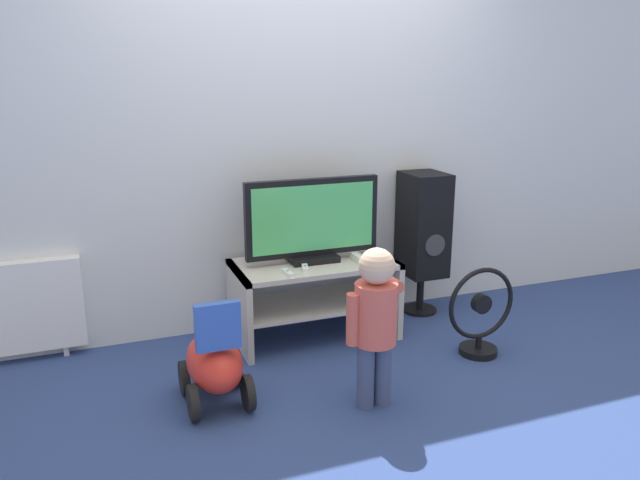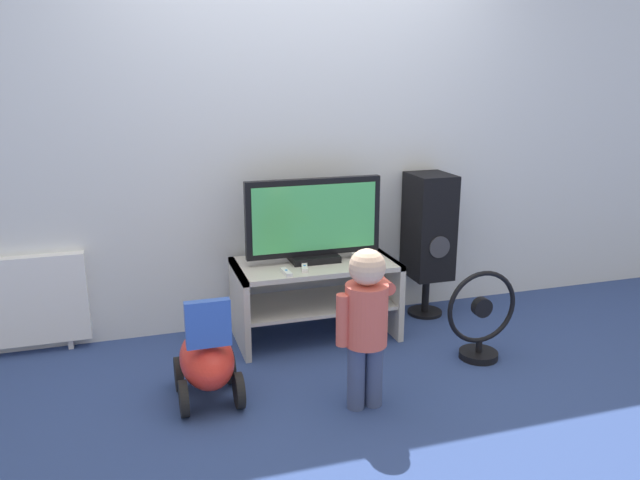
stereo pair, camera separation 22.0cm
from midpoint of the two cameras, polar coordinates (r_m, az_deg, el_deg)
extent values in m
plane|color=navy|center=(3.79, -0.84, -10.23)|extent=(16.00, 16.00, 0.00)
cube|color=silver|center=(4.00, -3.90, 10.48)|extent=(10.00, 0.06, 2.60)
cube|color=beige|center=(3.84, -2.19, -2.24)|extent=(0.99, 0.52, 0.03)
cube|color=beige|center=(3.93, -2.15, -5.79)|extent=(0.95, 0.48, 0.02)
cube|color=beige|center=(3.80, -9.03, -6.30)|extent=(0.04, 0.52, 0.49)
cube|color=beige|center=(4.09, 4.22, -4.60)|extent=(0.04, 0.52, 0.49)
cube|color=black|center=(3.86, -2.32, -1.64)|extent=(0.30, 0.20, 0.04)
cube|color=black|center=(3.79, -2.36, 2.09)|extent=(0.84, 0.05, 0.47)
cube|color=#4CBF66|center=(3.76, -2.23, 2.00)|extent=(0.77, 0.01, 0.40)
cube|color=white|center=(3.83, 1.99, -1.76)|extent=(0.05, 0.20, 0.04)
cube|color=#3F8CE5|center=(3.74, 2.59, -2.18)|extent=(0.03, 0.00, 0.01)
cube|color=white|center=(3.61, -4.71, -3.03)|extent=(0.04, 0.13, 0.02)
cylinder|color=#337FD8|center=(3.61, -4.72, -2.83)|extent=(0.01, 0.01, 0.00)
cube|color=white|center=(3.69, -3.08, -2.57)|extent=(0.07, 0.13, 0.02)
cylinder|color=#337FD8|center=(3.69, -3.08, -2.37)|extent=(0.01, 0.01, 0.00)
cylinder|color=#3F4C72|center=(3.16, 2.15, -12.30)|extent=(0.09, 0.09, 0.34)
cylinder|color=#3F4C72|center=(3.20, 3.74, -12.00)|extent=(0.09, 0.09, 0.34)
cylinder|color=#D1594C|center=(3.04, 3.04, -6.76)|extent=(0.21, 0.21, 0.31)
sphere|color=beige|center=(2.96, 3.10, -2.42)|extent=(0.18, 0.18, 0.18)
cylinder|color=#D1594C|center=(3.00, 0.91, -7.30)|extent=(0.06, 0.06, 0.26)
cylinder|color=#D1594C|center=(3.16, 4.13, -3.68)|extent=(0.06, 0.26, 0.06)
sphere|color=beige|center=(3.27, 3.17, -3.00)|extent=(0.08, 0.08, 0.08)
cube|color=white|center=(3.31, 2.89, -2.80)|extent=(0.03, 0.13, 0.02)
cylinder|color=black|center=(4.43, 7.66, -6.34)|extent=(0.24, 0.24, 0.02)
cylinder|color=black|center=(4.39, 7.72, -4.78)|extent=(0.05, 0.05, 0.28)
cube|color=black|center=(4.24, 7.96, 1.43)|extent=(0.26, 0.32, 0.70)
cylinder|color=#38383D|center=(4.13, 8.99, -0.49)|extent=(0.14, 0.01, 0.14)
cylinder|color=black|center=(3.86, 12.65, -9.83)|extent=(0.23, 0.23, 0.04)
cylinder|color=black|center=(3.83, 12.70, -9.08)|extent=(0.04, 0.04, 0.07)
torus|color=black|center=(3.74, 12.91, -5.71)|extent=(0.44, 0.03, 0.44)
cylinder|color=black|center=(3.74, 12.91, -5.71)|extent=(0.11, 0.05, 0.11)
ellipsoid|color=red|center=(3.24, -11.60, -10.89)|extent=(0.27, 0.49, 0.26)
cube|color=blue|center=(3.02, -11.42, -7.76)|extent=(0.22, 0.05, 0.23)
cylinder|color=black|center=(3.40, -14.17, -12.16)|extent=(0.04, 0.18, 0.18)
cylinder|color=black|center=(3.44, -9.60, -11.61)|extent=(0.04, 0.18, 0.18)
cylinder|color=black|center=(3.17, -13.54, -14.30)|extent=(0.04, 0.18, 0.18)
cylinder|color=black|center=(3.20, -8.61, -13.67)|extent=(0.04, 0.18, 0.18)
cube|color=white|center=(4.01, -28.29, -5.63)|extent=(0.84, 0.08, 0.54)
cube|color=silver|center=(4.08, -23.64, -9.20)|extent=(0.03, 0.05, 0.06)
camera|label=1|loc=(0.11, -91.70, -0.46)|focal=35.00mm
camera|label=2|loc=(0.11, 88.30, 0.46)|focal=35.00mm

